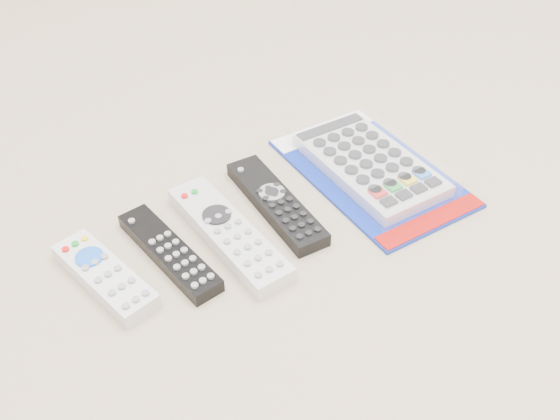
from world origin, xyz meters
TOP-DOWN VIEW (x-y plane):
  - remote_small_grey at (-0.21, 0.01)m, footprint 0.07×0.16m
  - remote_slim_black at (-0.13, -0.00)m, footprint 0.04×0.18m
  - remote_silver_dvd at (-0.06, -0.02)m, footprint 0.07×0.22m
  - remote_large_black at (0.03, -0.01)m, footprint 0.08×0.20m
  - jumbo_remote_packaged at (0.18, -0.03)m, footprint 0.21×0.31m

SIDE VIEW (x-z plane):
  - remote_slim_black at x=-0.13m, z-range 0.00..0.02m
  - remote_large_black at x=0.03m, z-range 0.00..0.02m
  - remote_small_grey at x=-0.21m, z-range 0.00..0.02m
  - remote_silver_dvd at x=-0.06m, z-range 0.00..0.02m
  - jumbo_remote_packaged at x=0.18m, z-range 0.00..0.04m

